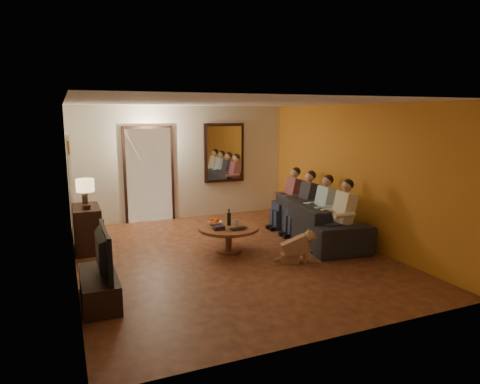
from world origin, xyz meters
name	(u,v)px	position (x,y,z in m)	size (l,w,h in m)	color
floor	(231,256)	(0.00, 0.00, 0.00)	(5.00, 6.00, 0.01)	#472113
ceiling	(230,102)	(0.00, 0.00, 2.60)	(5.00, 6.00, 0.01)	white
back_wall	(183,163)	(0.00, 3.00, 1.30)	(5.00, 0.02, 2.60)	beige
front_wall	(335,223)	(0.00, -3.00, 1.30)	(5.00, 0.02, 2.60)	beige
left_wall	(71,192)	(-2.50, 0.00, 1.30)	(0.02, 6.00, 2.60)	beige
right_wall	(353,174)	(2.50, 0.00, 1.30)	(0.02, 6.00, 2.60)	beige
orange_accent	(352,174)	(2.49, 0.00, 1.30)	(0.01, 6.00, 2.60)	orange
kitchen_doorway	(149,176)	(-0.80, 2.98, 1.05)	(1.00, 0.06, 2.10)	#FFE0A5
door_trim	(149,176)	(-0.80, 2.97, 1.05)	(1.12, 0.04, 2.22)	black
fridge_glimpse	(160,181)	(-0.55, 2.98, 0.90)	(0.45, 0.03, 1.70)	silver
mirror_frame	(224,153)	(1.00, 2.96, 1.50)	(1.00, 0.05, 1.40)	black
mirror_glass	(225,153)	(1.00, 2.93, 1.50)	(0.86, 0.02, 1.26)	white
white_door	(71,186)	(-2.46, 2.30, 1.02)	(0.06, 0.85, 2.04)	white
framed_art	(68,148)	(-2.47, 1.30, 1.85)	(0.03, 0.28, 0.24)	#B28C33
art_canvas	(69,148)	(-2.46, 1.30, 1.85)	(0.01, 0.22, 0.18)	brown
dresser	(87,228)	(-2.25, 1.29, 0.40)	(0.45, 0.90, 0.80)	black
table_lamp	(86,194)	(-2.25, 1.07, 1.07)	(0.30, 0.30, 0.54)	beige
flower_vase	(84,192)	(-2.25, 1.51, 1.02)	(0.14, 0.14, 0.44)	red
tv_stand	(99,288)	(-2.25, -1.06, 0.19)	(0.45, 1.12, 0.37)	black
tv	(97,252)	(-2.25, -1.06, 0.68)	(0.14, 1.06, 0.61)	black
sofa	(317,219)	(1.97, 0.34, 0.38)	(1.02, 2.62, 0.77)	black
person_a	(341,219)	(1.87, -0.56, 0.60)	(0.60, 0.40, 1.20)	tan
person_b	(322,212)	(1.87, 0.04, 0.60)	(0.60, 0.40, 1.20)	tan
person_c	(305,206)	(1.87, 0.64, 0.60)	(0.60, 0.40, 1.20)	tan
person_d	(291,200)	(1.87, 1.24, 0.60)	(0.60, 0.40, 1.20)	tan
dog	(296,246)	(0.87, -0.71, 0.28)	(0.56, 0.24, 0.56)	#986A46
coffee_table	(229,239)	(0.06, 0.24, 0.23)	(1.07, 1.07, 0.45)	brown
bowl	(215,223)	(-0.12, 0.46, 0.48)	(0.26, 0.26, 0.06)	white
oranges	(215,219)	(-0.12, 0.46, 0.55)	(0.20, 0.20, 0.08)	#FF5315
wine_bottle	(229,217)	(0.11, 0.34, 0.60)	(0.07, 0.07, 0.31)	black
wine_glass	(237,222)	(0.24, 0.29, 0.50)	(0.06, 0.06, 0.10)	silver
book_stack	(219,228)	(-0.16, 0.14, 0.48)	(0.20, 0.15, 0.07)	black
laptop	(240,229)	(0.16, -0.04, 0.46)	(0.33, 0.21, 0.03)	black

